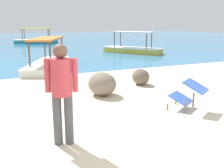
{
  "coord_description": "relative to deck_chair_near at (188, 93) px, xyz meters",
  "views": [
    {
      "loc": [
        -2.04,
        -2.54,
        2.01
      ],
      "look_at": [
        0.37,
        3.0,
        0.55
      ],
      "focal_mm": 42.79,
      "sensor_mm": 36.0,
      "label": 1
    }
  ],
  "objects": [
    {
      "name": "shore_rock_large",
      "position": [
        0.23,
        2.52,
        -0.14
      ],
      "size": [
        0.6,
        0.69,
        0.49
      ],
      "primitive_type": "ellipsoid",
      "rotation": [
        0.0,
        0.0,
        1.44
      ],
      "color": "#6B5B4C",
      "rests_on": "sand_beach"
    },
    {
      "name": "person_standing",
      "position": [
        -2.94,
        -0.56,
        0.56
      ],
      "size": [
        0.49,
        0.32,
        1.62
      ],
      "rotation": [
        0.0,
        0.0,
        1.25
      ],
      "color": "#4C4C51",
      "rests_on": "sand_beach"
    },
    {
      "name": "boat_teal",
      "position": [
        -0.49,
        19.53,
        -0.13
      ],
      "size": [
        3.85,
        2.26,
        1.29
      ],
      "rotation": [
        0.0,
        0.0,
        5.96
      ],
      "color": "teal",
      "rests_on": "water_surface"
    },
    {
      "name": "water_surface",
      "position": [
        -1.78,
        20.0,
        -0.42
      ],
      "size": [
        60.0,
        36.0,
        0.03
      ],
      "primitive_type": "cube",
      "color": "teal",
      "rests_on": "ground"
    },
    {
      "name": "shore_rock_small",
      "position": [
        -1.31,
        1.88,
        -0.07
      ],
      "size": [
        0.81,
        0.93,
        0.62
      ],
      "primitive_type": "ellipsoid",
      "rotation": [
        0.0,
        0.0,
        1.69
      ],
      "color": "gray",
      "rests_on": "sand_beach"
    },
    {
      "name": "deck_chair_near",
      "position": [
        0.0,
        0.0,
        0.0
      ],
      "size": [
        0.86,
        0.93,
        0.68
      ],
      "rotation": [
        0.0,
        0.0,
        2.14
      ],
      "color": "brown",
      "rests_on": "sand_beach"
    },
    {
      "name": "boat_white",
      "position": [
        -1.92,
        6.36,
        -0.13
      ],
      "size": [
        2.58,
        3.82,
        1.29
      ],
      "rotation": [
        0.0,
        0.0,
        4.28
      ],
      "color": "white",
      "rests_on": "water_surface"
    },
    {
      "name": "boat_yellow",
      "position": [
        3.97,
        10.14,
        -0.13
      ],
      "size": [
        3.07,
        3.66,
        1.29
      ],
      "rotation": [
        0.0,
        0.0,
        2.19
      ],
      "color": "gold",
      "rests_on": "water_surface"
    }
  ]
}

